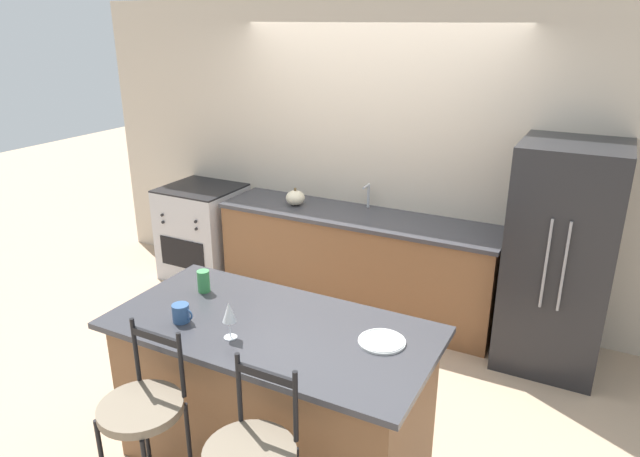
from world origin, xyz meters
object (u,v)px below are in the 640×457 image
coffee_mug (181,313)px  pumpkin_decoration (295,198)px  bar_stool_near (144,426)px  dinner_plate (382,341)px  tumbler_cup (204,281)px  oven_range (204,231)px  refrigerator (560,257)px  wine_glass (229,313)px

coffee_mug → pumpkin_decoration: (-0.53, 2.19, -0.00)m
bar_stool_near → coffee_mug: 0.62m
dinner_plate → pumpkin_decoration: size_ratio=1.44×
tumbler_cup → pumpkin_decoration: 1.88m
oven_range → pumpkin_decoration: 1.20m
refrigerator → wine_glass: size_ratio=8.28×
oven_range → tumbler_cup: tumbler_cup is taller
bar_stool_near → tumbler_cup: (-0.26, 0.84, 0.39)m
refrigerator → pumpkin_decoration: bearing=178.8°
refrigerator → oven_range: bearing=179.5°
refrigerator → dinner_plate: size_ratio=6.88×
dinner_plate → wine_glass: bearing=-155.9°
bar_stool_near → dinner_plate: 1.27m
refrigerator → pumpkin_decoration: size_ratio=9.88×
refrigerator → tumbler_cup: refrigerator is taller
bar_stool_near → pumpkin_decoration: bar_stool_near is taller
oven_range → bar_stool_near: size_ratio=0.85×
oven_range → pumpkin_decoration: (1.08, 0.02, 0.51)m
wine_glass → tumbler_cup: (-0.47, 0.37, -0.08)m
refrigerator → dinner_plate: (-0.69, -1.83, 0.08)m
oven_range → coffee_mug: 2.75m
bar_stool_near → wine_glass: size_ratio=5.37×
refrigerator → wine_glass: refrigerator is taller
wine_glass → coffee_mug: (-0.34, 0.02, -0.10)m
oven_range → bar_stool_near: 3.18m
dinner_plate → coffee_mug: bearing=-163.9°
dinner_plate → oven_range: bearing=145.3°
tumbler_cup → bar_stool_near: bearing=-72.7°
oven_range → tumbler_cup: (1.48, -1.82, 0.53)m
oven_range → tumbler_cup: size_ratio=6.86×
refrigerator → coffee_mug: size_ratio=13.25×
bar_stool_near → dinner_plate: size_ratio=4.46×
refrigerator → wine_glass: (-1.42, -2.16, 0.22)m
coffee_mug → pumpkin_decoration: size_ratio=0.75×
dinner_plate → refrigerator: bearing=69.4°
oven_range → dinner_plate: (2.69, -1.86, 0.47)m
bar_stool_near → tumbler_cup: bar_stool_near is taller
bar_stool_near → pumpkin_decoration: bearing=104.0°
dinner_plate → tumbler_cup: size_ratio=1.82×
oven_range → wine_glass: bearing=-48.2°
oven_range → dinner_plate: 3.30m
refrigerator → coffee_mug: refrigerator is taller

